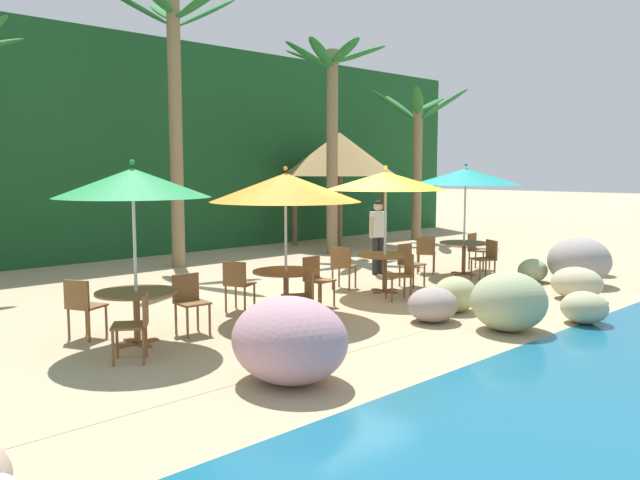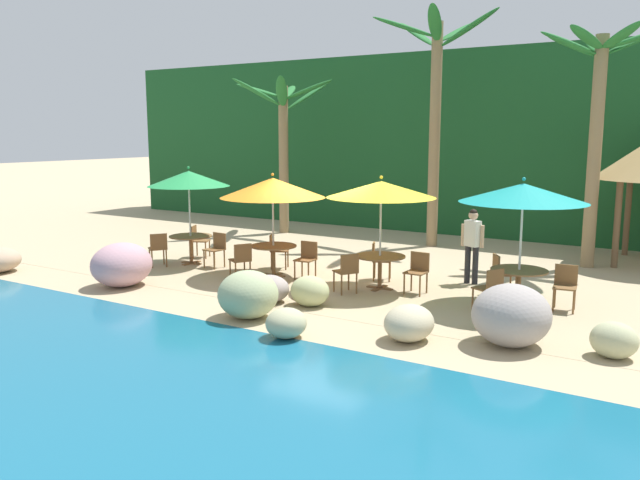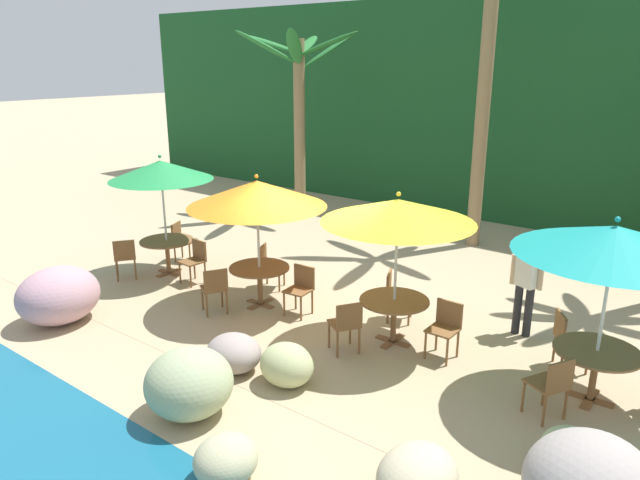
# 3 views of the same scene
# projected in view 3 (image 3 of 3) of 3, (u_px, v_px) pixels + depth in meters

# --- Properties ---
(ground_plane) EXTENTS (120.00, 120.00, 0.00)m
(ground_plane) POSITION_uv_depth(u_px,v_px,m) (330.00, 317.00, 10.34)
(ground_plane) COLOR tan
(terrace_deck) EXTENTS (18.00, 5.20, 0.01)m
(terrace_deck) POSITION_uv_depth(u_px,v_px,m) (330.00, 317.00, 10.34)
(terrace_deck) COLOR tan
(terrace_deck) RESTS_ON ground
(foliage_backdrop) EXTENTS (28.00, 2.40, 6.00)m
(foliage_backdrop) POSITION_uv_depth(u_px,v_px,m) (523.00, 110.00, 16.29)
(foliage_backdrop) COLOR #194C23
(foliage_backdrop) RESTS_ON ground
(rock_seawall) EXTENTS (14.50, 3.07, 1.00)m
(rock_seawall) POSITION_uv_depth(u_px,v_px,m) (205.00, 363.00, 7.98)
(rock_seawall) COLOR tan
(rock_seawall) RESTS_ON ground
(umbrella_green) EXTENTS (2.09, 2.09, 2.53)m
(umbrella_green) POSITION_uv_depth(u_px,v_px,m) (161.00, 170.00, 11.80)
(umbrella_green) COLOR silver
(umbrella_green) RESTS_ON ground
(dining_table_green) EXTENTS (1.10, 1.10, 0.74)m
(dining_table_green) POSITION_uv_depth(u_px,v_px,m) (167.00, 246.00, 12.27)
(dining_table_green) COLOR brown
(dining_table_green) RESTS_ON ground
(chair_green_seaward) EXTENTS (0.45, 0.46, 0.87)m
(chair_green_seaward) POSITION_uv_depth(u_px,v_px,m) (195.00, 258.00, 11.82)
(chair_green_seaward) COLOR brown
(chair_green_seaward) RESTS_ON ground
(chair_green_inland) EXTENTS (0.56, 0.56, 0.87)m
(chair_green_inland) POSITION_uv_depth(u_px,v_px,m) (181.00, 239.00, 13.11)
(chair_green_inland) COLOR brown
(chair_green_inland) RESTS_ON ground
(chair_green_left) EXTENTS (0.59, 0.59, 0.87)m
(chair_green_left) POSITION_uv_depth(u_px,v_px,m) (125.00, 256.00, 11.96)
(chair_green_left) COLOR brown
(chair_green_left) RESTS_ON ground
(umbrella_orange) EXTENTS (2.47, 2.47, 2.45)m
(umbrella_orange) POSITION_uv_depth(u_px,v_px,m) (257.00, 194.00, 10.25)
(umbrella_orange) COLOR silver
(umbrella_orange) RESTS_ON ground
(dining_table_orange) EXTENTS (1.10, 1.10, 0.74)m
(dining_table_orange) POSITION_uv_depth(u_px,v_px,m) (259.00, 274.00, 10.69)
(dining_table_orange) COLOR brown
(dining_table_orange) RESTS_ON ground
(chair_orange_seaward) EXTENTS (0.46, 0.46, 0.87)m
(chair_orange_seaward) POSITION_uv_depth(u_px,v_px,m) (301.00, 286.00, 10.36)
(chair_orange_seaward) COLOR brown
(chair_orange_seaward) RESTS_ON ground
(chair_orange_inland) EXTENTS (0.57, 0.56, 0.87)m
(chair_orange_inland) POSITION_uv_depth(u_px,v_px,m) (268.00, 263.00, 11.54)
(chair_orange_inland) COLOR brown
(chair_orange_inland) RESTS_ON ground
(chair_orange_left) EXTENTS (0.58, 0.58, 0.87)m
(chair_orange_left) POSITION_uv_depth(u_px,v_px,m) (215.00, 287.00, 10.33)
(chair_orange_left) COLOR brown
(chair_orange_left) RESTS_ON ground
(umbrella_yellow) EXTENTS (2.35, 2.35, 2.47)m
(umbrella_yellow) POSITION_uv_depth(u_px,v_px,m) (398.00, 211.00, 8.80)
(umbrella_yellow) COLOR silver
(umbrella_yellow) RESTS_ON ground
(dining_table_yellow) EXTENTS (1.10, 1.10, 0.74)m
(dining_table_yellow) POSITION_uv_depth(u_px,v_px,m) (394.00, 307.00, 9.26)
(dining_table_yellow) COLOR brown
(dining_table_yellow) RESTS_ON ground
(chair_yellow_seaward) EXTENTS (0.43, 0.43, 0.87)m
(chair_yellow_seaward) POSITION_uv_depth(u_px,v_px,m) (446.00, 325.00, 8.85)
(chair_yellow_seaward) COLOR brown
(chair_yellow_seaward) RESTS_ON ground
(chair_yellow_inland) EXTENTS (0.56, 0.55, 0.87)m
(chair_yellow_inland) POSITION_uv_depth(u_px,v_px,m) (395.00, 292.00, 10.09)
(chair_yellow_inland) COLOR brown
(chair_yellow_inland) RESTS_ON ground
(chair_yellow_left) EXTENTS (0.59, 0.58, 0.87)m
(chair_yellow_left) POSITION_uv_depth(u_px,v_px,m) (346.00, 323.00, 8.93)
(chair_yellow_left) COLOR brown
(chair_yellow_left) RESTS_ON ground
(umbrella_teal) EXTENTS (2.43, 2.43, 2.53)m
(umbrella_teal) POSITION_uv_depth(u_px,v_px,m) (615.00, 240.00, 7.18)
(umbrella_teal) COLOR silver
(umbrella_teal) RESTS_ON ground
(dining_table_teal) EXTENTS (1.10, 1.10, 0.74)m
(dining_table_teal) POSITION_uv_depth(u_px,v_px,m) (596.00, 359.00, 7.66)
(dining_table_teal) COLOR brown
(dining_table_teal) RESTS_ON ground
(chair_teal_inland) EXTENTS (0.59, 0.59, 0.87)m
(chair_teal_inland) POSITION_uv_depth(u_px,v_px,m) (567.00, 336.00, 8.50)
(chair_teal_inland) COLOR brown
(chair_teal_inland) RESTS_ON ground
(chair_teal_left) EXTENTS (0.57, 0.57, 0.87)m
(chair_teal_left) POSITION_uv_depth(u_px,v_px,m) (552.00, 384.00, 7.26)
(chair_teal_left) COLOR brown
(chair_teal_left) RESTS_ON ground
(palm_tree_nearest) EXTENTS (3.66, 3.36, 5.14)m
(palm_tree_nearest) POSITION_uv_depth(u_px,v_px,m) (300.00, 89.00, 16.27)
(palm_tree_nearest) COLOR olive
(palm_tree_nearest) RESTS_ON ground
(palm_tree_second) EXTENTS (3.55, 3.66, 6.76)m
(palm_tree_second) POSITION_uv_depth(u_px,v_px,m) (486.00, 56.00, 13.11)
(palm_tree_second) COLOR olive
(palm_tree_second) RESTS_ON ground
(waiter_in_white) EXTENTS (0.52, 0.32, 1.70)m
(waiter_in_white) POSITION_uv_depth(u_px,v_px,m) (526.00, 279.00, 9.41)
(waiter_in_white) COLOR #232328
(waiter_in_white) RESTS_ON ground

